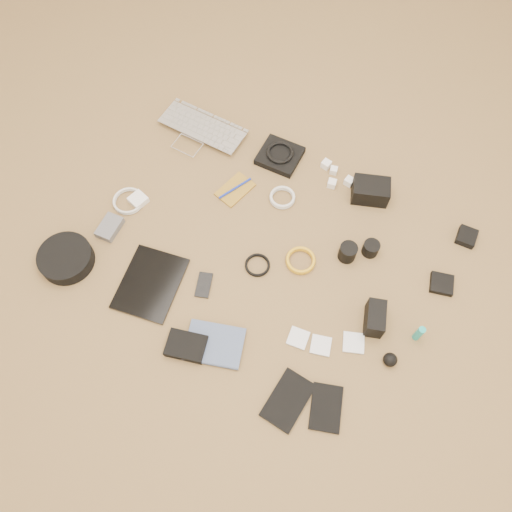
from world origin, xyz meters
The scene contains 33 objects.
laptop centered at (-0.49, 0.37, 0.01)m, with size 0.38×0.26×0.03m, color silver.
headphone_pouch centered at (-0.13, 0.45, 0.01)m, with size 0.17×0.16×0.03m, color black.
headphones centered at (-0.13, 0.45, 0.04)m, with size 0.12×0.12×0.01m, color black.
charger_a centered at (0.06, 0.51, 0.02)m, with size 0.03×0.03×0.03m, color white.
charger_b centered at (0.10, 0.50, 0.01)m, with size 0.03×0.03×0.03m, color white.
charger_c centered at (0.18, 0.47, 0.02)m, with size 0.03×0.03×0.03m, color white.
charger_d centered at (0.12, 0.43, 0.02)m, with size 0.03×0.03×0.03m, color white.
dslr_camera centered at (0.28, 0.46, 0.04)m, with size 0.14×0.10×0.08m, color black.
lens_pouch centered at (0.69, 0.46, 0.01)m, with size 0.07×0.08×0.03m, color black.
notebook_olive centered at (-0.21, 0.22, 0.00)m, with size 0.10×0.15×0.01m, color olive.
pen_blue centered at (-0.21, 0.22, 0.01)m, with size 0.01×0.01×0.16m, color #1327A1.
cable_white_a centered at (-0.02, 0.27, 0.01)m, with size 0.10×0.10×0.01m, color silver.
lens_a centered at (0.31, 0.16, 0.04)m, with size 0.07×0.07×0.07m, color black.
lens_b centered at (0.38, 0.22, 0.03)m, with size 0.06×0.06×0.06m, color black.
card_reader centered at (0.67, 0.22, 0.01)m, with size 0.08×0.08×0.02m, color black.
power_brick centered at (-0.53, -0.02, 0.01)m, with size 0.06×0.06×0.03m, color white.
cable_white_b centered at (-0.56, -0.04, 0.01)m, with size 0.12×0.12×0.01m, color silver.
cable_black centered at (0.03, -0.04, 0.00)m, with size 0.09×0.09×0.01m, color black.
cable_yellow centered at (0.17, 0.06, 0.01)m, with size 0.11×0.11×0.01m, color gold.
flash centered at (0.50, -0.04, 0.04)m, with size 0.06×0.12×0.09m, color black.
lens_cleaner centered at (0.66, -0.01, 0.04)m, with size 0.02×0.02×0.09m, color teal.
battery_charger centered at (-0.55, -0.18, 0.02)m, with size 0.07×0.11×0.03m, color #59595E.
tablet centered at (-0.28, -0.29, 0.01)m, with size 0.21×0.27×0.01m, color black.
phone centered at (-0.10, -0.20, 0.00)m, with size 0.05×0.10×0.01m, color black.
filter_case_left centered at (0.30, -0.22, 0.00)m, with size 0.07×0.07×0.01m, color silver.
filter_case_mid centered at (0.38, -0.20, 0.00)m, with size 0.07×0.07×0.01m, color silver.
filter_case_right centered at (0.47, -0.14, 0.01)m, with size 0.07×0.07×0.01m, color silver.
air_blower centered at (0.61, -0.14, 0.02)m, with size 0.05×0.05×0.05m, color black.
headphone_case centered at (-0.61, -0.37, 0.03)m, with size 0.20×0.20×0.06m, color black.
drive_case centered at (-0.03, -0.43, 0.02)m, with size 0.14×0.10×0.03m, color black.
paperback centered at (0.07, -0.45, 0.01)m, with size 0.15×0.20×0.02m, color #475678.
notebook_black_a centered at (0.36, -0.43, 0.01)m, with size 0.12×0.19×0.01m, color black.
notebook_black_b centered at (0.48, -0.39, 0.01)m, with size 0.10×0.15×0.01m, color black.
Camera 1 is at (0.42, -0.75, 1.71)m, focal length 35.00 mm.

